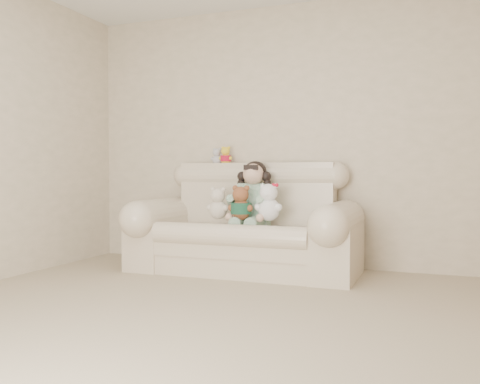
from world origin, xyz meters
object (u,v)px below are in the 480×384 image
Objects in this scene: white_cat at (269,198)px; sofa at (244,217)px; seated_child at (254,193)px; cream_teddy at (218,200)px; brown_teddy at (241,199)px.

sofa is at bearing 151.59° from white_cat.
cream_teddy is at bearing -147.57° from seated_child.
sofa is at bearing -135.36° from seated_child.
brown_teddy is at bearing -177.60° from white_cat.
cream_teddy is at bearing -148.39° from sofa.
brown_teddy is 0.24m from cream_teddy.
white_cat is at bearing -46.27° from seated_child.
sofa is 0.23m from brown_teddy.
white_cat is (0.21, -0.19, -0.03)m from seated_child.
brown_teddy is (0.03, -0.15, 0.17)m from sofa.
brown_teddy is at bearing -16.91° from cream_teddy.
white_cat is 1.15× the size of cream_teddy.
brown_teddy is at bearing -79.12° from sofa.
seated_child is (0.07, 0.08, 0.22)m from sofa.
cream_teddy is at bearing 174.91° from white_cat.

